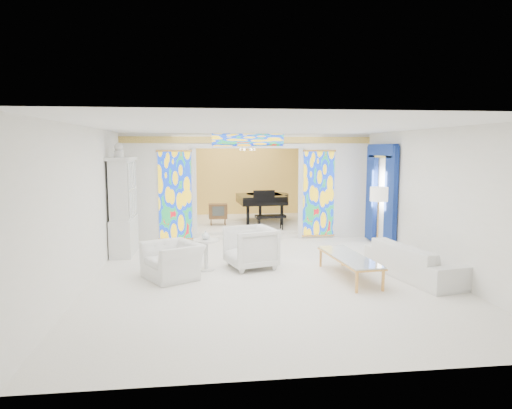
{
  "coord_description": "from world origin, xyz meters",
  "views": [
    {
      "loc": [
        -1.33,
        -10.79,
        2.59
      ],
      "look_at": [
        0.01,
        0.2,
        1.22
      ],
      "focal_mm": 32.0,
      "sensor_mm": 36.0,
      "label": 1
    }
  ],
  "objects": [
    {
      "name": "stained_glass_right",
      "position": [
        2.03,
        1.89,
        1.3
      ],
      "size": [
        0.9,
        0.04,
        2.4
      ],
      "primitive_type": "cube",
      "color": "gold",
      "rests_on": "partition_wall"
    },
    {
      "name": "wall_back",
      "position": [
        0.0,
        6.0,
        1.5
      ],
      "size": [
        7.0,
        0.02,
        3.0
      ],
      "primitive_type": "cube",
      "color": "white",
      "rests_on": "floor"
    },
    {
      "name": "alcove_platform",
      "position": [
        0.0,
        4.1,
        0.09
      ],
      "size": [
        6.8,
        3.8,
        0.18
      ],
      "primitive_type": "cube",
      "color": "white",
      "rests_on": "floor"
    },
    {
      "name": "wall_right",
      "position": [
        3.5,
        0.0,
        1.5
      ],
      "size": [
        0.02,
        12.0,
        3.0
      ],
      "primitive_type": "cube",
      "color": "white",
      "rests_on": "floor"
    },
    {
      "name": "coffee_table",
      "position": [
        1.61,
        -2.17,
        0.41
      ],
      "size": [
        0.79,
        2.06,
        0.45
      ],
      "rotation": [
        0.0,
        0.0,
        0.09
      ],
      "color": "silver",
      "rests_on": "floor"
    },
    {
      "name": "tv_console",
      "position": [
        -0.79,
        3.51,
        0.61
      ],
      "size": [
        0.58,
        0.4,
        0.66
      ],
      "rotation": [
        0.0,
        0.0,
        0.01
      ],
      "color": "brown",
      "rests_on": "alcove_platform"
    },
    {
      "name": "grand_piano",
      "position": [
        0.75,
        4.04,
        0.92
      ],
      "size": [
        1.8,
        2.81,
        1.09
      ],
      "rotation": [
        0.0,
        0.0,
        0.06
      ],
      "color": "black",
      "rests_on": "alcove_platform"
    },
    {
      "name": "china_cabinet",
      "position": [
        -3.22,
        0.6,
        1.17
      ],
      "size": [
        0.56,
        1.46,
        2.72
      ],
      "color": "silver",
      "rests_on": "floor"
    },
    {
      "name": "gold_curtain_back",
      "position": [
        0.0,
        5.88,
        1.5
      ],
      "size": [
        6.7,
        0.1,
        2.9
      ],
      "primitive_type": "cube",
      "color": "#F8C956",
      "rests_on": "wall_back"
    },
    {
      "name": "partition_wall",
      "position": [
        0.0,
        2.0,
        1.65
      ],
      "size": [
        7.0,
        0.22,
        3.0
      ],
      "color": "white",
      "rests_on": "floor"
    },
    {
      "name": "stained_glass_left",
      "position": [
        -2.03,
        1.89,
        1.3
      ],
      "size": [
        0.9,
        0.04,
        2.4
      ],
      "primitive_type": "cube",
      "color": "gold",
      "rests_on": "partition_wall"
    },
    {
      "name": "sofa",
      "position": [
        2.95,
        -2.29,
        0.34
      ],
      "size": [
        1.37,
        2.48,
        0.68
      ],
      "primitive_type": "imported",
      "rotation": [
        0.0,
        0.0,
        1.78
      ],
      "color": "white",
      "rests_on": "floor"
    },
    {
      "name": "chandelier",
      "position": [
        0.2,
        4.0,
        2.55
      ],
      "size": [
        0.48,
        0.48,
        0.3
      ],
      "primitive_type": "cylinder",
      "color": "#DC9D4D",
      "rests_on": "ceiling"
    },
    {
      "name": "vase",
      "position": [
        -1.23,
        -1.22,
        0.76
      ],
      "size": [
        0.2,
        0.2,
        0.19
      ],
      "primitive_type": "imported",
      "rotation": [
        0.0,
        0.0,
        -0.13
      ],
      "color": "silver",
      "rests_on": "side_table"
    },
    {
      "name": "side_table",
      "position": [
        -1.23,
        -1.22,
        0.44
      ],
      "size": [
        0.69,
        0.69,
        0.67
      ],
      "rotation": [
        0.0,
        0.0,
        -0.38
      ],
      "color": "silver",
      "rests_on": "floor"
    },
    {
      "name": "armchair_right",
      "position": [
        -0.27,
        -1.15,
        0.45
      ],
      "size": [
        1.22,
        1.2,
        0.9
      ],
      "primitive_type": "imported",
      "rotation": [
        0.0,
        0.0,
        -1.28
      ],
      "color": "silver",
      "rests_on": "floor"
    },
    {
      "name": "blue_drapes",
      "position": [
        3.4,
        0.7,
        1.58
      ],
      "size": [
        0.14,
        1.85,
        2.65
      ],
      "color": "navy",
      "rests_on": "wall_right"
    },
    {
      "name": "stained_glass_transom",
      "position": [
        0.0,
        1.89,
        2.82
      ],
      "size": [
        2.0,
        0.04,
        0.34
      ],
      "primitive_type": "cube",
      "color": "gold",
      "rests_on": "partition_wall"
    },
    {
      "name": "ceiling",
      "position": [
        0.0,
        0.0,
        3.0
      ],
      "size": [
        7.0,
        12.0,
        0.02
      ],
      "primitive_type": "cube",
      "color": "white",
      "rests_on": "wall_back"
    },
    {
      "name": "floor",
      "position": [
        0.0,
        0.0,
        0.0
      ],
      "size": [
        12.0,
        12.0,
        0.0
      ],
      "primitive_type": "plane",
      "color": "white",
      "rests_on": "ground"
    },
    {
      "name": "floor_lamp",
      "position": [
        2.83,
        -0.59,
        1.44
      ],
      "size": [
        0.47,
        0.47,
        1.69
      ],
      "rotation": [
        0.0,
        0.0,
        0.15
      ],
      "color": "#DC9D4D",
      "rests_on": "floor"
    },
    {
      "name": "armchair_left",
      "position": [
        -1.91,
        -1.73,
        0.36
      ],
      "size": [
        1.37,
        1.42,
        0.71
      ],
      "primitive_type": "imported",
      "rotation": [
        0.0,
        0.0,
        -1.05
      ],
      "color": "silver",
      "rests_on": "floor"
    },
    {
      "name": "wall_left",
      "position": [
        -3.5,
        0.0,
        1.5
      ],
      "size": [
        0.02,
        12.0,
        3.0
      ],
      "primitive_type": "cube",
      "color": "white",
      "rests_on": "floor"
    },
    {
      "name": "wall_front",
      "position": [
        0.0,
        -6.0,
        1.5
      ],
      "size": [
        7.0,
        0.02,
        3.0
      ],
      "primitive_type": "cube",
      "color": "white",
      "rests_on": "floor"
    }
  ]
}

